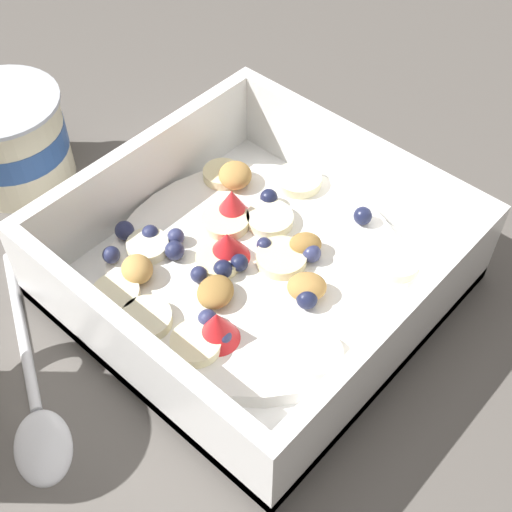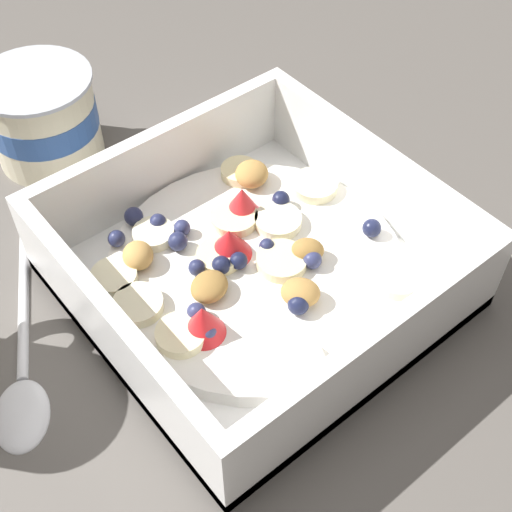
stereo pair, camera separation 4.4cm
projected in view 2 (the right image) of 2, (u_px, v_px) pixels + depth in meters
name	position (u px, v px, depth m)	size (l,w,h in m)	color
ground_plane	(254.00, 261.00, 0.47)	(2.40, 2.40, 0.00)	#56514C
fruit_bowl	(254.00, 266.00, 0.45)	(0.22, 0.22, 0.07)	white
spoon	(21.00, 373.00, 0.41)	(0.10, 0.16, 0.01)	silver
yogurt_cup	(43.00, 117.00, 0.52)	(0.08, 0.08, 0.07)	beige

